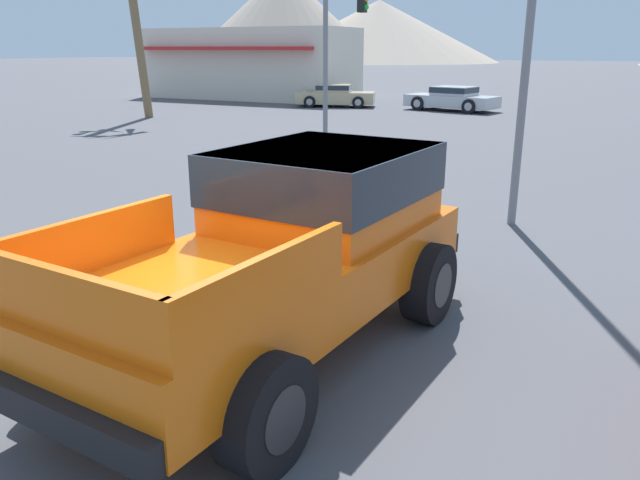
# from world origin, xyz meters

# --- Properties ---
(ground_plane) EXTENTS (320.00, 320.00, 0.00)m
(ground_plane) POSITION_xyz_m (0.00, 0.00, 0.00)
(ground_plane) COLOR #4C4C51
(orange_pickup_truck) EXTENTS (2.68, 5.31, 1.95)m
(orange_pickup_truck) POSITION_xyz_m (0.49, 0.63, 1.11)
(orange_pickup_truck) COLOR orange
(orange_pickup_truck) RESTS_ON ground_plane
(parked_car_silver) EXTENTS (4.67, 2.64, 1.17)m
(parked_car_silver) POSITION_xyz_m (-4.88, 25.94, 0.60)
(parked_car_silver) COLOR #B7BABF
(parked_car_silver) RESTS_ON ground_plane
(parked_car_tan) EXTENTS (4.36, 2.92, 1.13)m
(parked_car_tan) POSITION_xyz_m (-10.95, 25.40, 0.58)
(parked_car_tan) COLOR tan
(parked_car_tan) RESTS_ON ground_plane
(traffic_light_crosswalk) EXTENTS (0.38, 3.40, 5.36)m
(traffic_light_crosswalk) POSITION_xyz_m (-5.93, 15.53, 3.74)
(traffic_light_crosswalk) COLOR slate
(traffic_light_crosswalk) RESTS_ON ground_plane
(storefront_building) EXTENTS (12.77, 5.88, 4.07)m
(storefront_building) POSITION_xyz_m (-18.19, 28.43, 2.04)
(storefront_building) COLOR beige
(storefront_building) RESTS_ON ground_plane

